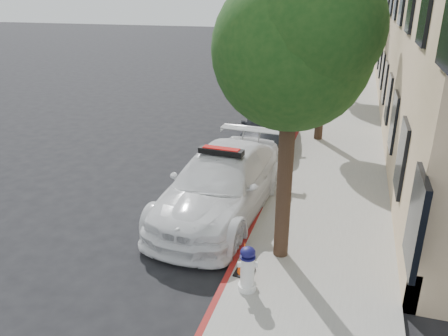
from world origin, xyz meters
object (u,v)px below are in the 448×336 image
parked_car_mid (268,125)px  fire_hydrant (247,269)px  traffic_cone (245,258)px  police_car (221,183)px  parked_car_far (280,77)px

parked_car_mid → fire_hydrant: size_ratio=5.14×
parked_car_mid → traffic_cone: bearing=-88.6°
parked_car_mid → traffic_cone: size_ratio=6.55×
police_car → parked_car_far: size_ratio=1.18×
parked_car_mid → fire_hydrant: bearing=-87.9°
parked_car_far → traffic_cone: 17.74m
fire_hydrant → traffic_cone: fire_hydrant is taller
parked_car_far → traffic_cone: parked_car_far is taller
traffic_cone → parked_car_mid: bearing=98.2°
parked_car_far → traffic_cone: size_ratio=6.83×
parked_car_far → traffic_cone: (2.43, -17.57, -0.29)m
police_car → traffic_cone: size_ratio=8.08×
parked_car_mid → parked_car_far: bearing=90.8°
police_car → fire_hydrant: (1.42, -3.01, -0.21)m
parked_car_far → parked_car_mid: bearing=-75.4°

